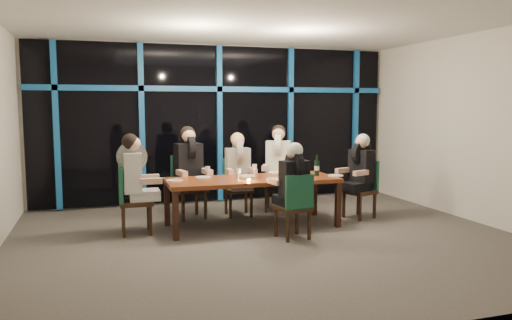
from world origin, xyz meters
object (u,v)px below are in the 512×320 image
object	(u,v)px
dining_table	(252,183)
diner_end_right	(360,164)
wine_bottle	(317,168)
water_pitcher	(302,170)
chair_end_left	(130,196)
diner_far_left	(189,159)
diner_end_left	(135,169)
chair_far_mid	(237,184)
diner_near_mid	(293,176)
chair_far_right	(278,178)
chair_end_right	(363,186)
chair_near_mid	(296,203)
diner_far_mid	(238,162)
chair_far_left	(188,183)
diner_far_right	(278,155)

from	to	relation	value
dining_table	diner_end_right	xyz separation A→B (m)	(1.86, 0.01, 0.22)
wine_bottle	water_pitcher	world-z (taller)	wine_bottle
chair_end_left	diner_far_left	bearing A→B (deg)	-52.99
dining_table	diner_end_left	world-z (taller)	diner_end_left
chair_end_left	chair_far_mid	bearing A→B (deg)	-66.53
diner_end_left	water_pitcher	world-z (taller)	diner_end_left
diner_near_mid	water_pitcher	size ratio (longest dim) A/B	4.27
chair_far_right	chair_end_right	bearing A→B (deg)	-17.10
diner_far_left	diner_end_right	xyz separation A→B (m)	(2.68, -0.82, -0.08)
chair_far_mid	water_pitcher	world-z (taller)	water_pitcher
dining_table	chair_end_left	size ratio (longest dim) A/B	2.62
chair_far_right	chair_end_left	world-z (taller)	chair_far_right
chair_near_mid	diner_near_mid	world-z (taller)	diner_near_mid
diner_far_mid	diner_near_mid	bearing A→B (deg)	-76.16
chair_far_left	diner_far_mid	world-z (taller)	diner_far_mid
diner_far_left	diner_near_mid	xyz separation A→B (m)	(1.15, -1.66, -0.11)
chair_end_left	chair_near_mid	bearing A→B (deg)	-114.15
chair_far_right	diner_end_right	world-z (taller)	diner_end_right
diner_far_right	chair_far_right	bearing A→B (deg)	90.00
chair_end_left	diner_near_mid	distance (m)	2.37
dining_table	chair_end_left	bearing A→B (deg)	177.03
chair_end_right	diner_end_right	world-z (taller)	diner_end_right
chair_near_mid	diner_end_left	size ratio (longest dim) A/B	0.95
dining_table	diner_far_right	distance (m)	1.27
chair_end_right	diner_end_left	world-z (taller)	diner_end_left
diner_end_left	diner_end_right	bearing A→B (deg)	-90.63
chair_far_left	chair_near_mid	bearing A→B (deg)	-68.46
chair_far_mid	diner_far_left	size ratio (longest dim) A/B	0.95
diner_near_mid	diner_far_mid	bearing A→B (deg)	-85.59
chair_end_left	diner_far_left	size ratio (longest dim) A/B	0.98
dining_table	water_pitcher	distance (m)	0.80
wine_bottle	diner_far_mid	bearing A→B (deg)	141.37
chair_near_mid	chair_far_right	bearing A→B (deg)	-110.94
chair_far_left	diner_near_mid	bearing A→B (deg)	-67.55
chair_end_right	water_pitcher	bearing A→B (deg)	-101.23
chair_end_right	diner_far_left	xyz separation A→B (m)	(-2.75, 0.79, 0.46)
chair_far_left	water_pitcher	bearing A→B (deg)	-44.23
diner_far_left	diner_near_mid	distance (m)	2.02
dining_table	wine_bottle	world-z (taller)	wine_bottle
chair_far_mid	diner_far_mid	xyz separation A→B (m)	(-0.00, -0.08, 0.38)
diner_near_mid	chair_far_right	bearing A→B (deg)	-111.77
diner_far_mid	diner_end_right	size ratio (longest dim) A/B	1.01
chair_far_mid	diner_far_left	world-z (taller)	diner_far_left
diner_far_right	chair_end_left	bearing A→B (deg)	-137.10
diner_far_right	water_pitcher	xyz separation A→B (m)	(-0.01, -1.07, -0.13)
chair_near_mid	diner_far_mid	xyz separation A→B (m)	(-0.35, 1.69, 0.40)
wine_bottle	chair_far_right	bearing A→B (deg)	102.16
dining_table	diner_end_right	size ratio (longest dim) A/B	2.81
diner_far_mid	diner_end_left	bearing A→B (deg)	-156.43
chair_far_left	water_pitcher	size ratio (longest dim) A/B	4.94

